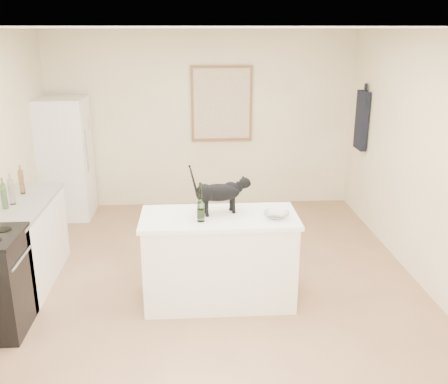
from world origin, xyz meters
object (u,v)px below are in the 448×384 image
(fridge, at_px, (65,159))
(glass_bowl, at_px, (276,215))
(wine_bottle, at_px, (201,205))
(black_cat, at_px, (218,195))

(fridge, bearing_deg, glass_bowl, -45.75)
(wine_bottle, bearing_deg, fridge, 124.91)
(wine_bottle, relative_size, glass_bowl, 1.37)
(fridge, xyz_separation_m, wine_bottle, (1.87, -2.69, 0.21))
(fridge, height_order, wine_bottle, fridge)
(glass_bowl, bearing_deg, wine_bottle, -177.19)
(black_cat, distance_m, glass_bowl, 0.58)
(fridge, distance_m, wine_bottle, 3.28)
(black_cat, relative_size, glass_bowl, 2.27)
(fridge, height_order, black_cat, fridge)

